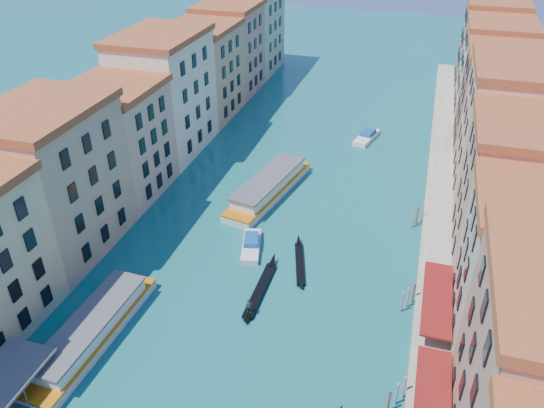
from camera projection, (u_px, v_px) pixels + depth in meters
The scene contains 10 objects.
left_bank_palazzos at pixel (148, 111), 87.78m from camera, with size 12.80×128.40×21.00m.
right_bank_palazzos at pixel (508, 153), 74.49m from camera, with size 12.80×128.40×21.00m.
quay at pixel (438, 200), 81.30m from camera, with size 4.00×140.00×1.00m, color gray.
mooring_poles_right at pixel (399, 372), 52.09m from camera, with size 1.44×54.24×3.20m.
vaporetto_near at pixel (92, 330), 56.95m from camera, with size 5.21×19.74×2.91m.
vaporetto_far at pixel (269, 186), 83.11m from camera, with size 8.75×21.48×3.12m.
gondola_fore at pixel (260, 289), 63.94m from camera, with size 1.27×13.24×2.64m.
gondola_far at pixel (300, 262), 68.58m from camera, with size 3.90×10.98×1.59m.
motorboat_mid at pixel (251, 245), 71.31m from camera, with size 4.01×7.64×1.51m.
motorboat_far at pixel (367, 136), 100.90m from camera, with size 4.32×8.29×1.64m.
Camera 1 is at (17.22, -8.80, 42.87)m, focal length 35.00 mm.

